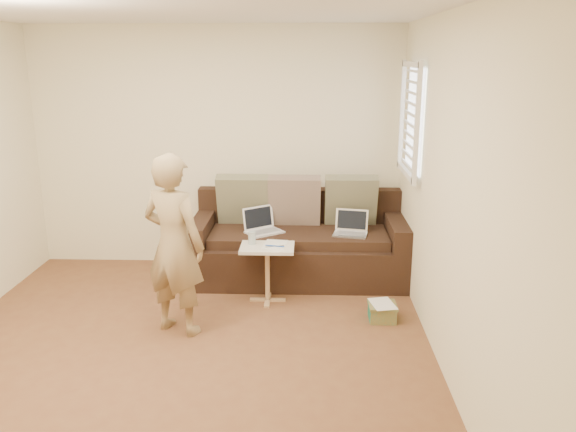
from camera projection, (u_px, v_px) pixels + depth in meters
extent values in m
plane|color=brown|center=(179.00, 360.00, 4.49)|extent=(4.50, 4.50, 0.00)
plane|color=white|center=(159.00, 5.00, 3.79)|extent=(4.50, 4.50, 0.00)
plane|color=beige|center=(217.00, 149.00, 6.30)|extent=(4.00, 0.00, 4.00)
plane|color=beige|center=(19.00, 353.00, 1.97)|extent=(4.00, 0.00, 4.00)
plane|color=beige|center=(452.00, 200.00, 4.07)|extent=(0.00, 4.50, 4.50)
imported|color=#90814E|center=(174.00, 245.00, 4.78)|extent=(0.67, 0.58, 1.55)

